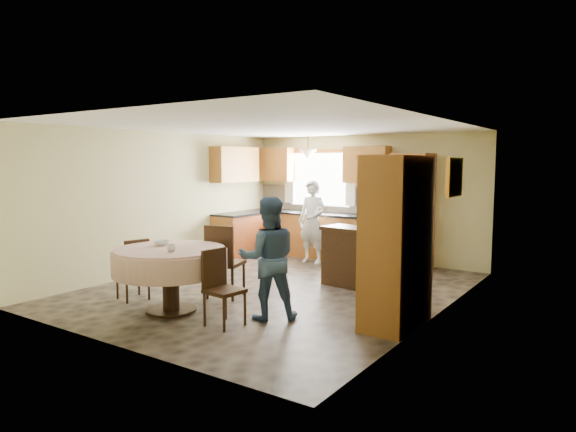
% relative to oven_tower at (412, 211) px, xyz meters
% --- Properties ---
extents(floor, '(5.00, 6.00, 0.01)m').
position_rel_oven_tower_xyz_m(floor, '(-1.15, -2.69, -1.06)').
color(floor, brown).
rests_on(floor, ground).
extents(ceiling, '(5.00, 6.00, 0.01)m').
position_rel_oven_tower_xyz_m(ceiling, '(-1.15, -2.69, 1.44)').
color(ceiling, white).
rests_on(ceiling, wall_back).
extents(wall_back, '(5.00, 0.02, 2.50)m').
position_rel_oven_tower_xyz_m(wall_back, '(-1.15, 0.31, 0.19)').
color(wall_back, tan).
rests_on(wall_back, floor).
extents(wall_front, '(5.00, 0.02, 2.50)m').
position_rel_oven_tower_xyz_m(wall_front, '(-1.15, -5.69, 0.19)').
color(wall_front, tan).
rests_on(wall_front, floor).
extents(wall_left, '(0.02, 6.00, 2.50)m').
position_rel_oven_tower_xyz_m(wall_left, '(-3.65, -2.69, 0.19)').
color(wall_left, tan).
rests_on(wall_left, floor).
extents(wall_right, '(0.02, 6.00, 2.50)m').
position_rel_oven_tower_xyz_m(wall_right, '(1.35, -2.69, 0.19)').
color(wall_right, tan).
rests_on(wall_right, floor).
extents(window, '(1.40, 0.03, 1.10)m').
position_rel_oven_tower_xyz_m(window, '(-2.15, 0.29, 0.54)').
color(window, white).
rests_on(window, wall_back).
extents(curtain_left, '(0.22, 0.02, 1.15)m').
position_rel_oven_tower_xyz_m(curtain_left, '(-2.90, 0.24, 0.59)').
color(curtain_left, white).
rests_on(curtain_left, wall_back).
extents(curtain_right, '(0.22, 0.02, 1.15)m').
position_rel_oven_tower_xyz_m(curtain_right, '(-1.40, 0.24, 0.59)').
color(curtain_right, white).
rests_on(curtain_right, wall_back).
extents(base_cab_back, '(3.30, 0.60, 0.88)m').
position_rel_oven_tower_xyz_m(base_cab_back, '(-2.00, 0.01, -0.62)').
color(base_cab_back, '#B27A2F').
rests_on(base_cab_back, floor).
extents(counter_back, '(3.30, 0.64, 0.04)m').
position_rel_oven_tower_xyz_m(counter_back, '(-2.00, 0.01, -0.16)').
color(counter_back, black).
rests_on(counter_back, base_cab_back).
extents(base_cab_left, '(0.60, 1.20, 0.88)m').
position_rel_oven_tower_xyz_m(base_cab_left, '(-3.35, -0.89, -0.62)').
color(base_cab_left, '#B27A2F').
rests_on(base_cab_left, floor).
extents(counter_left, '(0.64, 1.20, 0.04)m').
position_rel_oven_tower_xyz_m(counter_left, '(-3.35, -0.89, -0.16)').
color(counter_left, black).
rests_on(counter_left, base_cab_left).
extents(backsplash, '(3.30, 0.02, 0.55)m').
position_rel_oven_tower_xyz_m(backsplash, '(-2.00, 0.30, 0.12)').
color(backsplash, '#C7AC8C').
rests_on(backsplash, wall_back).
extents(wall_cab_left, '(0.85, 0.33, 0.72)m').
position_rel_oven_tower_xyz_m(wall_cab_left, '(-3.20, 0.15, 0.85)').
color(wall_cab_left, '#B8752E').
rests_on(wall_cab_left, wall_back).
extents(wall_cab_right, '(0.90, 0.33, 0.72)m').
position_rel_oven_tower_xyz_m(wall_cab_right, '(-1.00, 0.15, 0.85)').
color(wall_cab_right, '#B8752E').
rests_on(wall_cab_right, wall_back).
extents(wall_cab_side, '(0.33, 1.20, 0.72)m').
position_rel_oven_tower_xyz_m(wall_cab_side, '(-3.48, -0.89, 0.85)').
color(wall_cab_side, '#B8752E').
rests_on(wall_cab_side, wall_left).
extents(oven_tower, '(0.66, 0.62, 2.12)m').
position_rel_oven_tower_xyz_m(oven_tower, '(0.00, 0.00, 0.00)').
color(oven_tower, '#B27A2F').
rests_on(oven_tower, floor).
extents(oven_upper, '(0.56, 0.01, 0.45)m').
position_rel_oven_tower_xyz_m(oven_upper, '(0.00, -0.31, 0.19)').
color(oven_upper, black).
rests_on(oven_upper, oven_tower).
extents(oven_lower, '(0.56, 0.01, 0.45)m').
position_rel_oven_tower_xyz_m(oven_lower, '(0.00, -0.31, -0.31)').
color(oven_lower, black).
rests_on(oven_lower, oven_tower).
extents(pendant, '(0.36, 0.36, 0.18)m').
position_rel_oven_tower_xyz_m(pendant, '(-2.15, -0.19, 1.06)').
color(pendant, beige).
rests_on(pendant, ceiling).
extents(sideboard, '(1.30, 0.68, 0.88)m').
position_rel_oven_tower_xyz_m(sideboard, '(-0.13, -1.88, -0.62)').
color(sideboard, '#3A230F').
rests_on(sideboard, floor).
extents(space_heater, '(0.41, 0.33, 0.49)m').
position_rel_oven_tower_xyz_m(space_heater, '(0.32, -2.37, -0.81)').
color(space_heater, black).
rests_on(space_heater, floor).
extents(cupboard, '(0.53, 1.07, 2.04)m').
position_rel_oven_tower_xyz_m(cupboard, '(1.07, -3.35, -0.04)').
color(cupboard, '#B27A2F').
rests_on(cupboard, floor).
extents(dining_table, '(1.48, 1.48, 0.85)m').
position_rel_oven_tower_xyz_m(dining_table, '(-1.59, -4.47, -0.40)').
color(dining_table, '#3A230F').
rests_on(dining_table, floor).
extents(chair_left, '(0.47, 0.47, 0.88)m').
position_rel_oven_tower_xyz_m(chair_left, '(-2.43, -4.36, -0.57)').
color(chair_left, '#3A230F').
rests_on(chair_left, floor).
extents(chair_back, '(0.57, 0.57, 1.07)m').
position_rel_oven_tower_xyz_m(chair_back, '(-1.47, -3.58, -0.47)').
color(chair_back, '#3A230F').
rests_on(chair_back, floor).
extents(chair_right, '(0.44, 0.44, 0.92)m').
position_rel_oven_tower_xyz_m(chair_right, '(-0.69, -4.51, -0.55)').
color(chair_right, '#3A230F').
rests_on(chair_right, floor).
extents(framed_picture, '(0.06, 0.65, 0.53)m').
position_rel_oven_tower_xyz_m(framed_picture, '(1.32, -1.95, 0.70)').
color(framed_picture, gold).
rests_on(framed_picture, wall_right).
extents(microwave, '(0.56, 0.39, 0.30)m').
position_rel_oven_tower_xyz_m(microwave, '(-0.71, -0.04, 0.01)').
color(microwave, silver).
rests_on(microwave, counter_back).
extents(person_sink, '(0.59, 0.39, 1.61)m').
position_rel_oven_tower_xyz_m(person_sink, '(-1.77, -0.62, -0.25)').
color(person_sink, silver).
rests_on(person_sink, floor).
extents(person_dining, '(0.95, 0.93, 1.54)m').
position_rel_oven_tower_xyz_m(person_dining, '(-0.35, -4.00, -0.29)').
color(person_dining, '#355074').
rests_on(person_dining, floor).
extents(bowl_sideboard, '(0.32, 0.32, 0.06)m').
position_rel_oven_tower_xyz_m(bowl_sideboard, '(-0.42, -1.88, -0.15)').
color(bowl_sideboard, '#B2B2B2').
rests_on(bowl_sideboard, sideboard).
extents(bottle_sideboard, '(0.15, 0.15, 0.29)m').
position_rel_oven_tower_xyz_m(bottle_sideboard, '(0.21, -1.88, -0.03)').
color(bottle_sideboard, silver).
rests_on(bottle_sideboard, sideboard).
extents(cup_table, '(0.12, 0.12, 0.09)m').
position_rel_oven_tower_xyz_m(cup_table, '(-1.37, -4.65, -0.17)').
color(cup_table, '#B2B2B2').
rests_on(cup_table, dining_table).
extents(bowl_table, '(0.27, 0.27, 0.07)m').
position_rel_oven_tower_xyz_m(bowl_table, '(-1.84, -4.38, -0.18)').
color(bowl_table, '#B2B2B2').
rests_on(bowl_table, dining_table).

